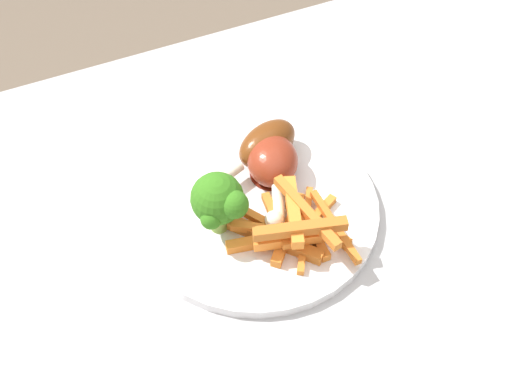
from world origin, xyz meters
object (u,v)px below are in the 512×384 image
Objects in this scene: broccoli_floret_front at (218,201)px; dinner_plate at (256,208)px; carrot_fries_pile at (292,226)px; dining_table at (286,301)px; chicken_drumstick_near at (273,165)px; chicken_drumstick_far at (264,146)px.

dinner_plate is at bearing 17.08° from broccoli_floret_front.
dinner_plate is at bearing 108.28° from carrot_fries_pile.
broccoli_floret_front reaches higher than carrot_fries_pile.
chicken_drumstick_near is (0.02, 0.08, 0.15)m from dining_table.
carrot_fries_pile is (0.02, -0.05, 0.02)m from dinner_plate.
dinner_plate is 0.05m from chicken_drumstick_near.
chicken_drumstick_near is at bearing 39.95° from dinner_plate.
broccoli_floret_front is (-0.05, -0.01, 0.05)m from dinner_plate.
broccoli_floret_front reaches higher than chicken_drumstick_far.
chicken_drumstick_near is (0.08, 0.04, -0.02)m from broccoli_floret_front.
carrot_fries_pile is (0.00, 0.00, 0.14)m from dining_table.
broccoli_floret_front is at bearing -152.53° from chicken_drumstick_near.
chicken_drumstick_far is at bearing 83.98° from chicken_drumstick_near.
chicken_drumstick_near is at bearing 27.47° from broccoli_floret_front.
chicken_drumstick_far is at bearing 79.83° from dining_table.
dinner_plate is at bearing -122.00° from chicken_drumstick_far.
dinner_plate reaches higher than dining_table.
carrot_fries_pile is 1.08× the size of chicken_drumstick_near.
chicken_drumstick_far is at bearing 80.61° from carrot_fries_pile.
dinner_plate is 2.14× the size of chicken_drumstick_near.
carrot_fries_pile reaches higher than dinner_plate.
dinner_plate is 0.06m from carrot_fries_pile.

